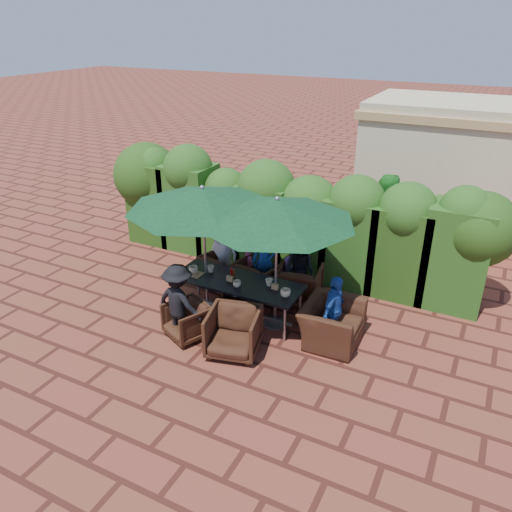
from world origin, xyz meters
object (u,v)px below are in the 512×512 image
at_px(chair_end_right, 332,317).
at_px(chair_near_left, 187,319).
at_px(dining_table, 238,285).
at_px(chair_far_left, 224,270).
at_px(umbrella_right, 277,211).
at_px(chair_far_mid, 258,277).
at_px(chair_near_right, 233,330).
at_px(umbrella_left, 202,199).
at_px(chair_far_right, 300,282).

bearing_deg(chair_end_right, chair_near_left, 112.09).
bearing_deg(dining_table, chair_far_left, 132.80).
distance_m(umbrella_right, chair_end_right, 2.05).
distance_m(chair_far_mid, chair_near_right, 1.91).
bearing_deg(chair_far_left, chair_near_right, 140.79).
xyz_separation_m(umbrella_left, umbrella_right, (1.42, 0.05, -0.00)).
bearing_deg(chair_far_right, chair_far_mid, 4.44).
height_order(dining_table, chair_far_mid, chair_far_mid).
relative_size(chair_far_left, chair_near_left, 1.16).
relative_size(umbrella_left, chair_far_right, 3.30).
bearing_deg(umbrella_right, umbrella_left, -178.15).
height_order(umbrella_right, chair_near_right, umbrella_right).
bearing_deg(chair_far_right, chair_far_left, -3.01).
bearing_deg(chair_far_left, chair_far_mid, -165.03).
distance_m(chair_far_right, chair_near_right, 2.08).
distance_m(chair_far_left, chair_end_right, 2.74).
xyz_separation_m(umbrella_left, chair_far_mid, (0.68, 0.81, -1.79)).
height_order(chair_far_right, chair_end_right, chair_end_right).
height_order(dining_table, umbrella_left, umbrella_left).
distance_m(chair_far_left, chair_far_right, 1.61).
distance_m(chair_near_left, chair_near_right, 0.95).
distance_m(umbrella_left, chair_far_mid, 2.08).
xyz_separation_m(chair_far_mid, chair_far_right, (0.82, 0.20, -0.01)).
height_order(chair_far_right, chair_near_right, chair_near_right).
height_order(umbrella_left, chair_near_right, umbrella_left).
bearing_deg(umbrella_left, dining_table, -2.27).
height_order(dining_table, chair_end_right, chair_end_right).
distance_m(umbrella_left, chair_end_right, 3.05).
distance_m(chair_far_mid, chair_near_left, 1.88).
distance_m(dining_table, umbrella_left, 1.69).
bearing_deg(chair_far_right, umbrella_right, 75.99).
bearing_deg(umbrella_left, chair_far_left, 97.03).
relative_size(chair_near_left, chair_near_right, 0.82).
relative_size(dining_table, chair_near_right, 2.81).
xyz_separation_m(chair_far_left, chair_near_left, (0.32, -1.84, -0.06)).
bearing_deg(chair_near_left, chair_far_right, 82.21).
xyz_separation_m(dining_table, umbrella_right, (0.73, 0.07, 1.54)).
xyz_separation_m(dining_table, chair_near_right, (0.47, -1.01, -0.25)).
height_order(chair_far_mid, chair_far_right, chair_far_mid).
xyz_separation_m(dining_table, chair_far_mid, (-0.02, 0.84, -0.25)).
xyz_separation_m(chair_far_left, chair_far_right, (1.60, 0.18, 0.01)).
height_order(dining_table, chair_near_left, dining_table).
bearing_deg(chair_end_right, chair_near_right, 126.04).
relative_size(umbrella_right, chair_far_left, 3.32).
xyz_separation_m(chair_far_mid, chair_near_right, (0.49, -1.85, 0.01)).
xyz_separation_m(chair_near_left, chair_near_right, (0.95, -0.03, 0.08)).
xyz_separation_m(dining_table, umbrella_left, (-0.69, 0.03, 1.54)).
bearing_deg(umbrella_right, chair_far_left, 152.69).
relative_size(dining_table, umbrella_right, 0.89).
height_order(chair_far_left, chair_end_right, chair_end_right).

